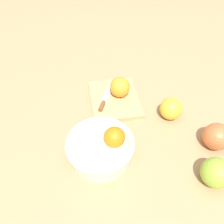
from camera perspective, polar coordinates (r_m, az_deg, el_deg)
The scene contains 8 objects.
ground_plane at distance 0.80m, azimuth 7.01°, elevation -2.22°, with size 2.40×2.40×0.00m, color tan.
bowl at distance 0.68m, azimuth -2.58°, elevation -8.26°, with size 0.20×0.20×0.10m.
cutting_board at distance 0.86m, azimuth 0.59°, elevation 3.09°, with size 0.21×0.17×0.02m, color tan.
orange_on_board at distance 0.84m, azimuth 1.91°, elevation 6.00°, with size 0.07×0.07×0.07m, color orange.
knife at distance 0.83m, azimuth -1.79°, elevation 2.89°, with size 0.15×0.08×0.01m.
apple_front_center at distance 0.80m, azimuth 14.00°, elevation 0.79°, with size 0.07×0.07×0.07m, color gold.
apple_front_left at distance 0.69m, azimuth 23.77°, elevation -13.20°, with size 0.08×0.08×0.08m, color #8EB738.
apple_front_left_2 at distance 0.76m, azimuth 23.88°, elevation -5.42°, with size 0.08×0.08×0.08m, color #CC6638.
Camera 1 is at (-0.51, 0.18, 0.59)m, focal length 38.02 mm.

